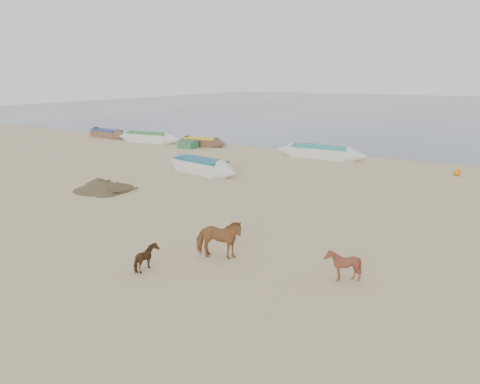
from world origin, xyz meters
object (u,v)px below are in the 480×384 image
object	(u,v)px
cow_adult	(219,239)
near_canoe	(201,166)
calf_front	(343,265)
calf_right	(147,259)

from	to	relation	value
cow_adult	near_canoe	bearing A→B (deg)	17.41
calf_front	near_canoe	distance (m)	16.97
cow_adult	calf_right	xyz separation A→B (m)	(-1.39, -2.02, -0.28)
cow_adult	calf_front	size ratio (longest dim) A/B	1.65
cow_adult	calf_front	bearing A→B (deg)	-104.13
cow_adult	calf_right	bearing A→B (deg)	125.23
calf_front	calf_right	distance (m)	6.08
calf_right	near_canoe	distance (m)	15.32
cow_adult	near_canoe	xyz separation A→B (m)	(-8.79, 11.40, -0.25)
cow_adult	calf_right	world-z (taller)	cow_adult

